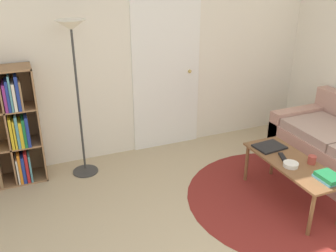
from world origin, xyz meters
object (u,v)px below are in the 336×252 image
at_px(coffee_table, 292,166).
at_px(bowl, 291,165).
at_px(laptop, 269,147).
at_px(floor_lamp, 73,50).
at_px(cup, 312,160).

relative_size(coffee_table, bowl, 7.52).
bearing_deg(bowl, laptop, 81.84).
bearing_deg(bowl, floor_lamp, 139.81).
relative_size(laptop, cup, 3.89).
relative_size(floor_lamp, bowl, 12.01).
relative_size(laptop, bowl, 2.24).
bearing_deg(floor_lamp, cup, -37.38).
bearing_deg(laptop, floor_lamp, 149.60).
relative_size(floor_lamp, coffee_table, 1.60).
height_order(laptop, cup, cup).
bearing_deg(bowl, cup, -8.33).
height_order(coffee_table, cup, cup).
bearing_deg(cup, laptop, 110.56).
xyz_separation_m(laptop, cup, (0.16, -0.44, 0.03)).
bearing_deg(coffee_table, laptop, 94.35).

